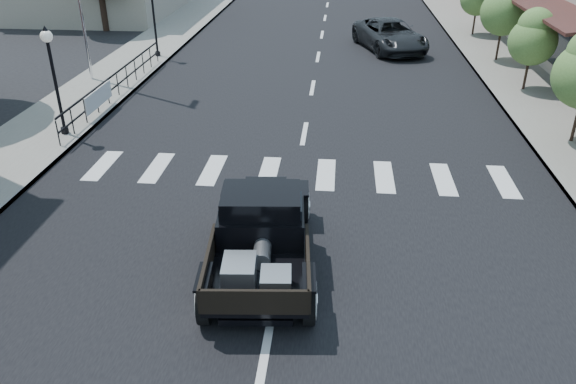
{
  "coord_description": "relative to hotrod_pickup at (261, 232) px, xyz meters",
  "views": [
    {
      "loc": [
        1.04,
        -10.03,
        6.81
      ],
      "look_at": [
        0.02,
        1.0,
        1.0
      ],
      "focal_mm": 35.0,
      "sensor_mm": 36.0,
      "label": 1
    }
  ],
  "objects": [
    {
      "name": "ground",
      "position": [
        0.39,
        0.48,
        -0.84
      ],
      "size": [
        120.0,
        120.0,
        0.0
      ],
      "primitive_type": "plane",
      "color": "black",
      "rests_on": "ground"
    },
    {
      "name": "road",
      "position": [
        0.39,
        15.48,
        -0.83
      ],
      "size": [
        14.0,
        80.0,
        0.02
      ],
      "primitive_type": "cube",
      "color": "black",
      "rests_on": "ground"
    },
    {
      "name": "road_markings",
      "position": [
        0.39,
        10.48,
        -0.84
      ],
      "size": [
        12.0,
        60.0,
        0.06
      ],
      "primitive_type": null,
      "color": "silver",
      "rests_on": "ground"
    },
    {
      "name": "sidewalk_left",
      "position": [
        -8.11,
        15.48,
        -0.76
      ],
      "size": [
        3.0,
        80.0,
        0.15
      ],
      "primitive_type": "cube",
      "color": "#99978B",
      "rests_on": "ground"
    },
    {
      "name": "sidewalk_right",
      "position": [
        8.89,
        15.48,
        -0.76
      ],
      "size": [
        3.0,
        80.0,
        0.15
      ],
      "primitive_type": "cube",
      "color": "gray",
      "rests_on": "ground"
    },
    {
      "name": "railing",
      "position": [
        -6.91,
        10.48,
        -0.19
      ],
      "size": [
        0.08,
        10.0,
        1.0
      ],
      "primitive_type": null,
      "color": "black",
      "rests_on": "sidewalk_left"
    },
    {
      "name": "banner",
      "position": [
        -6.83,
        8.48,
        -0.39
      ],
      "size": [
        0.04,
        2.2,
        0.6
      ],
      "primitive_type": null,
      "color": "silver",
      "rests_on": "sidewalk_left"
    },
    {
      "name": "lamp_post_b",
      "position": [
        -7.21,
        6.48,
        0.99
      ],
      "size": [
        0.36,
        0.36,
        3.36
      ],
      "primitive_type": null,
      "color": "black",
      "rests_on": "sidewalk_left"
    },
    {
      "name": "lamp_post_c",
      "position": [
        -7.21,
        16.48,
        0.99
      ],
      "size": [
        0.36,
        0.36,
        3.36
      ],
      "primitive_type": null,
      "color": "black",
      "rests_on": "sidewalk_left"
    },
    {
      "name": "small_tree_c",
      "position": [
        8.69,
        12.67,
        0.8
      ],
      "size": [
        1.79,
        1.79,
        2.99
      ],
      "primitive_type": null,
      "color": "#4D7535",
      "rests_on": "sidewalk_right"
    },
    {
      "name": "small_tree_d",
      "position": [
        8.69,
        17.23,
        1.03
      ],
      "size": [
        2.07,
        2.07,
        3.45
      ],
      "primitive_type": null,
      "color": "#4D7535",
      "rests_on": "sidewalk_right"
    },
    {
      "name": "small_tree_e",
      "position": [
        8.69,
        22.76,
        0.86
      ],
      "size": [
        1.86,
        1.86,
        3.09
      ],
      "primitive_type": null,
      "color": "#4D7535",
      "rests_on": "sidewalk_right"
    },
    {
      "name": "hotrod_pickup",
      "position": [
        0.0,
        0.0,
        0.0
      ],
      "size": [
        2.65,
        5.01,
        1.68
      ],
      "primitive_type": null,
      "rotation": [
        0.0,
        0.0,
        0.08
      ],
      "color": "black",
      "rests_on": "ground"
    },
    {
      "name": "second_car",
      "position": [
        3.88,
        19.23,
        -0.1
      ],
      "size": [
        3.97,
        5.8,
        1.47
      ],
      "primitive_type": "imported",
      "rotation": [
        0.0,
        0.0,
        0.32
      ],
      "color": "black",
      "rests_on": "ground"
    }
  ]
}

